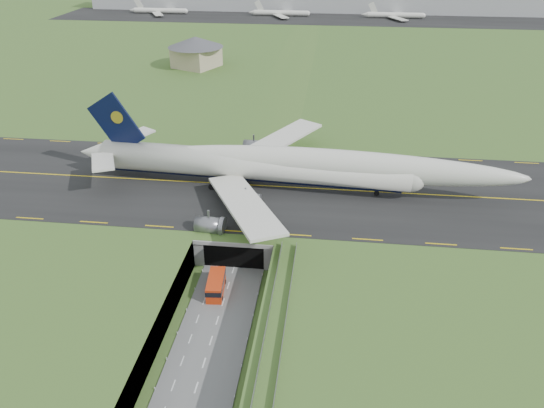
# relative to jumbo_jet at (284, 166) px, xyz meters

# --- Properties ---
(ground) EXTENTS (900.00, 900.00, 0.00)m
(ground) POSITION_rel_jumbo_jet_xyz_m (-7.44, -32.43, -11.80)
(ground) COLOR #386127
(ground) RESTS_ON ground
(airfield_deck) EXTENTS (800.00, 800.00, 6.00)m
(airfield_deck) POSITION_rel_jumbo_jet_xyz_m (-7.44, -32.43, -8.80)
(airfield_deck) COLOR gray
(airfield_deck) RESTS_ON ground
(trench_road) EXTENTS (12.00, 75.00, 0.20)m
(trench_road) POSITION_rel_jumbo_jet_xyz_m (-7.44, -39.93, -11.70)
(trench_road) COLOR slate
(trench_road) RESTS_ON ground
(taxiway) EXTENTS (800.00, 44.00, 0.18)m
(taxiway) POSITION_rel_jumbo_jet_xyz_m (-7.44, 0.57, -5.71)
(taxiway) COLOR black
(taxiway) RESTS_ON airfield_deck
(tunnel_portal) EXTENTS (17.00, 22.30, 6.00)m
(tunnel_portal) POSITION_rel_jumbo_jet_xyz_m (-7.44, -15.71, -8.46)
(tunnel_portal) COLOR gray
(tunnel_portal) RESTS_ON ground
(guideway) EXTENTS (3.00, 53.00, 7.05)m
(guideway) POSITION_rel_jumbo_jet_xyz_m (3.56, -51.54, -6.48)
(guideway) COLOR #A8A8A3
(guideway) RESTS_ON ground
(jumbo_jet) EXTENTS (103.49, 64.81, 21.48)m
(jumbo_jet) POSITION_rel_jumbo_jet_xyz_m (0.00, 0.00, 0.00)
(jumbo_jet) COLOR silver
(jumbo_jet) RESTS_ON ground
(shuttle_tram) EXTENTS (3.59, 7.97, 3.15)m
(shuttle_tram) POSITION_rel_jumbo_jet_xyz_m (-9.30, -32.53, -10.07)
(shuttle_tram) COLOR red
(shuttle_tram) RESTS_ON ground
(service_building) EXTENTS (30.32, 30.32, 12.51)m
(service_building) POSITION_rel_jumbo_jet_xyz_m (-47.72, 109.04, 1.62)
(service_building) COLOR tan
(service_building) RESTS_ON ground
(distant_hills) EXTENTS (700.00, 91.00, 60.00)m
(distant_hills) POSITION_rel_jumbo_jet_xyz_m (56.94, 397.57, -15.80)
(distant_hills) COLOR slate
(distant_hills) RESTS_ON ground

